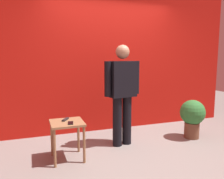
{
  "coord_description": "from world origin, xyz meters",
  "views": [
    {
      "loc": [
        -1.48,
        -2.89,
        1.45
      ],
      "look_at": [
        -0.25,
        0.55,
        0.92
      ],
      "focal_mm": 36.95,
      "sensor_mm": 36.0,
      "label": 1
    }
  ],
  "objects_px": {
    "side_table": "(67,129)",
    "tv_remote": "(65,119)",
    "potted_plant": "(192,116)",
    "standing_person": "(122,90)",
    "cell_phone": "(71,123)"
  },
  "relations": [
    {
      "from": "cell_phone",
      "to": "potted_plant",
      "type": "height_order",
      "value": "potted_plant"
    },
    {
      "from": "standing_person",
      "to": "side_table",
      "type": "xyz_separation_m",
      "value": [
        -0.93,
        -0.25,
        -0.46
      ]
    },
    {
      "from": "side_table",
      "to": "potted_plant",
      "type": "relative_size",
      "value": 0.79
    },
    {
      "from": "tv_remote",
      "to": "potted_plant",
      "type": "relative_size",
      "value": 0.25
    },
    {
      "from": "potted_plant",
      "to": "side_table",
      "type": "bearing_deg",
      "value": -176.74
    },
    {
      "from": "cell_phone",
      "to": "side_table",
      "type": "bearing_deg",
      "value": 122.14
    },
    {
      "from": "cell_phone",
      "to": "tv_remote",
      "type": "bearing_deg",
      "value": 113.41
    },
    {
      "from": "tv_remote",
      "to": "cell_phone",
      "type": "bearing_deg",
      "value": -46.87
    },
    {
      "from": "side_table",
      "to": "tv_remote",
      "type": "height_order",
      "value": "tv_remote"
    },
    {
      "from": "potted_plant",
      "to": "standing_person",
      "type": "bearing_deg",
      "value": 174.39
    },
    {
      "from": "standing_person",
      "to": "potted_plant",
      "type": "distance_m",
      "value": 1.39
    },
    {
      "from": "side_table",
      "to": "standing_person",
      "type": "bearing_deg",
      "value": 15.23
    },
    {
      "from": "side_table",
      "to": "tv_remote",
      "type": "xyz_separation_m",
      "value": [
        -0.01,
        0.1,
        0.11
      ]
    },
    {
      "from": "standing_person",
      "to": "side_table",
      "type": "distance_m",
      "value": 1.07
    },
    {
      "from": "side_table",
      "to": "cell_phone",
      "type": "distance_m",
      "value": 0.14
    }
  ]
}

